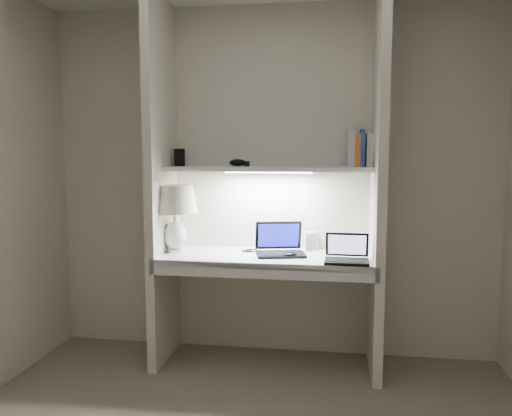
% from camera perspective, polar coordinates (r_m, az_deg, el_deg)
% --- Properties ---
extents(back_wall, '(3.20, 0.01, 2.50)m').
position_cam_1_polar(back_wall, '(3.61, 1.78, 2.98)').
color(back_wall, beige).
rests_on(back_wall, floor).
extents(alcove_panel_left, '(0.06, 0.55, 2.50)m').
position_cam_1_polar(alcove_panel_left, '(3.51, -10.70, 2.79)').
color(alcove_panel_left, beige).
rests_on(alcove_panel_left, floor).
extents(alcove_panel_right, '(0.06, 0.55, 2.50)m').
position_cam_1_polar(alcove_panel_right, '(3.33, 13.81, 2.55)').
color(alcove_panel_right, beige).
rests_on(alcove_panel_right, floor).
extents(desk, '(1.40, 0.55, 0.04)m').
position_cam_1_polar(desk, '(3.41, 1.21, -5.69)').
color(desk, white).
rests_on(desk, alcove_panel_left).
extents(desk_apron, '(1.46, 0.03, 0.10)m').
position_cam_1_polar(desk_apron, '(3.16, 0.60, -7.18)').
color(desk_apron, silver).
rests_on(desk_apron, desk).
extents(shelf, '(1.40, 0.36, 0.03)m').
position_cam_1_polar(shelf, '(3.43, 1.43, 4.49)').
color(shelf, silver).
rests_on(shelf, back_wall).
extents(strip_light, '(0.60, 0.04, 0.02)m').
position_cam_1_polar(strip_light, '(3.43, 1.43, 4.12)').
color(strip_light, white).
rests_on(strip_light, shelf).
extents(table_lamp, '(0.32, 0.32, 0.47)m').
position_cam_1_polar(table_lamp, '(3.49, -9.26, 0.12)').
color(table_lamp, white).
rests_on(table_lamp, desk).
extents(laptop_main, '(0.37, 0.34, 0.22)m').
position_cam_1_polar(laptop_main, '(3.42, 2.74, -4.46)').
color(laptop_main, black).
rests_on(laptop_main, desk).
extents(laptop_netbook, '(0.28, 0.25, 0.18)m').
position_cam_1_polar(laptop_netbook, '(3.23, 10.34, -5.33)').
color(laptop_netbook, black).
rests_on(laptop_netbook, desk).
extents(speaker, '(0.11, 0.09, 0.13)m').
position_cam_1_polar(speaker, '(3.59, 6.33, -3.75)').
color(speaker, silver).
rests_on(speaker, desk).
extents(mouse, '(0.11, 0.08, 0.04)m').
position_cam_1_polar(mouse, '(3.31, 3.89, -5.38)').
color(mouse, black).
rests_on(mouse, desk).
extents(cable_coil, '(0.09, 0.09, 0.01)m').
position_cam_1_polar(cable_coil, '(3.53, -0.53, -4.86)').
color(cable_coil, black).
rests_on(cable_coil, desk).
extents(sticky_note, '(0.09, 0.09, 0.00)m').
position_cam_1_polar(sticky_note, '(3.60, -8.84, -4.78)').
color(sticky_note, gold).
rests_on(sticky_note, desk).
extents(book_row, '(0.24, 0.16, 0.25)m').
position_cam_1_polar(book_row, '(3.43, 12.34, 6.56)').
color(book_row, silver).
rests_on(book_row, shelf).
extents(shelf_box, '(0.08, 0.06, 0.12)m').
position_cam_1_polar(shelf_box, '(3.59, -8.73, 5.72)').
color(shelf_box, black).
rests_on(shelf_box, shelf).
extents(shelf_gadget, '(0.13, 0.10, 0.05)m').
position_cam_1_polar(shelf_gadget, '(3.49, -2.09, 5.20)').
color(shelf_gadget, black).
rests_on(shelf_gadget, shelf).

